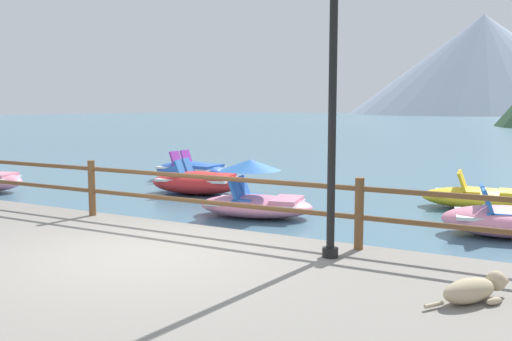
{
  "coord_description": "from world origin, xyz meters",
  "views": [
    {
      "loc": [
        4.77,
        -5.54,
        2.3
      ],
      "look_at": [
        -1.08,
        5.0,
        0.9
      ],
      "focal_mm": 40.14,
      "sensor_mm": 36.0,
      "label": 1
    }
  ],
  "objects_px": {
    "pedal_boat_0": "(256,198)",
    "pedal_boat_3": "(197,182)",
    "pedal_boat_2": "(480,197)",
    "lamp_post": "(333,49)",
    "dog_resting": "(474,289)",
    "pedal_boat_6": "(191,171)",
    "pedal_boat_5": "(507,220)"
  },
  "relations": [
    {
      "from": "pedal_boat_0",
      "to": "pedal_boat_2",
      "type": "height_order",
      "value": "pedal_boat_0"
    },
    {
      "from": "pedal_boat_5",
      "to": "pedal_boat_6",
      "type": "height_order",
      "value": "pedal_boat_6"
    },
    {
      "from": "pedal_boat_6",
      "to": "pedal_boat_3",
      "type": "bearing_deg",
      "value": -50.9
    },
    {
      "from": "pedal_boat_3",
      "to": "pedal_boat_0",
      "type": "bearing_deg",
      "value": -34.4
    },
    {
      "from": "pedal_boat_0",
      "to": "pedal_boat_5",
      "type": "xyz_separation_m",
      "value": [
        4.71,
        0.59,
        -0.1
      ]
    },
    {
      "from": "dog_resting",
      "to": "pedal_boat_0",
      "type": "distance_m",
      "value": 6.59
    },
    {
      "from": "lamp_post",
      "to": "pedal_boat_6",
      "type": "relative_size",
      "value": 1.75
    },
    {
      "from": "pedal_boat_3",
      "to": "pedal_boat_5",
      "type": "relative_size",
      "value": 1.11
    },
    {
      "from": "pedal_boat_0",
      "to": "pedal_boat_5",
      "type": "bearing_deg",
      "value": 7.14
    },
    {
      "from": "pedal_boat_2",
      "to": "pedal_boat_0",
      "type": "bearing_deg",
      "value": -140.71
    },
    {
      "from": "lamp_post",
      "to": "dog_resting",
      "type": "bearing_deg",
      "value": -24.95
    },
    {
      "from": "pedal_boat_0",
      "to": "pedal_boat_3",
      "type": "relative_size",
      "value": 0.98
    },
    {
      "from": "dog_resting",
      "to": "pedal_boat_2",
      "type": "bearing_deg",
      "value": 97.3
    },
    {
      "from": "lamp_post",
      "to": "pedal_boat_5",
      "type": "xyz_separation_m",
      "value": [
        1.65,
        4.17,
        -2.67
      ]
    },
    {
      "from": "lamp_post",
      "to": "pedal_boat_6",
      "type": "bearing_deg",
      "value": 134.9
    },
    {
      "from": "pedal_boat_6",
      "to": "pedal_boat_0",
      "type": "bearing_deg",
      "value": -41.6
    },
    {
      "from": "pedal_boat_3",
      "to": "pedal_boat_6",
      "type": "distance_m",
      "value": 2.61
    },
    {
      "from": "dog_resting",
      "to": "pedal_boat_5",
      "type": "relative_size",
      "value": 0.38
    },
    {
      "from": "pedal_boat_0",
      "to": "pedal_boat_6",
      "type": "distance_m",
      "value": 5.91
    },
    {
      "from": "pedal_boat_2",
      "to": "pedal_boat_3",
      "type": "distance_m",
      "value": 6.8
    },
    {
      "from": "lamp_post",
      "to": "dog_resting",
      "type": "xyz_separation_m",
      "value": [
        1.82,
        -0.85,
        -2.43
      ]
    },
    {
      "from": "pedal_boat_2",
      "to": "pedal_boat_5",
      "type": "bearing_deg",
      "value": -72.78
    },
    {
      "from": "pedal_boat_6",
      "to": "dog_resting",
      "type": "bearing_deg",
      "value": -41.93
    },
    {
      "from": "lamp_post",
      "to": "pedal_boat_3",
      "type": "distance_m",
      "value": 8.43
    },
    {
      "from": "pedal_boat_2",
      "to": "lamp_post",
      "type": "bearing_deg",
      "value": -97.11
    },
    {
      "from": "lamp_post",
      "to": "pedal_boat_3",
      "type": "height_order",
      "value": "lamp_post"
    },
    {
      "from": "dog_resting",
      "to": "pedal_boat_2",
      "type": "xyz_separation_m",
      "value": [
        -0.98,
        7.63,
        -0.27
      ]
    },
    {
      "from": "pedal_boat_2",
      "to": "dog_resting",
      "type": "bearing_deg",
      "value": -82.7
    },
    {
      "from": "pedal_boat_3",
      "to": "pedal_boat_5",
      "type": "distance_m",
      "value": 7.6
    },
    {
      "from": "lamp_post",
      "to": "pedal_boat_0",
      "type": "xyz_separation_m",
      "value": [
        -3.06,
        3.58,
        -2.57
      ]
    },
    {
      "from": "lamp_post",
      "to": "pedal_boat_6",
      "type": "xyz_separation_m",
      "value": [
        -7.48,
        7.5,
        -2.65
      ]
    },
    {
      "from": "pedal_boat_3",
      "to": "pedal_boat_5",
      "type": "height_order",
      "value": "pedal_boat_3"
    }
  ]
}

